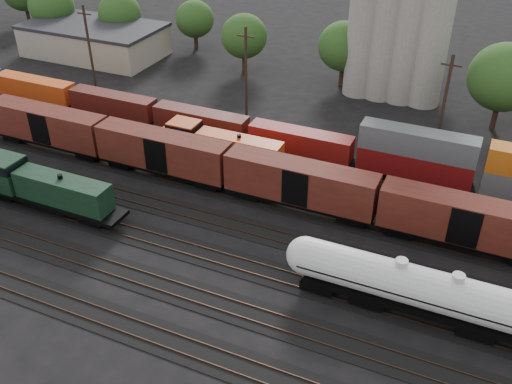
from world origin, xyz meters
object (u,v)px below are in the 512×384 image
at_px(green_locomotive, 39,186).
at_px(grain_silo, 398,17).
at_px(orange_locomotive, 217,145).
at_px(tank_car_a, 398,283).

height_order(green_locomotive, grain_silo, grain_silo).
bearing_deg(grain_silo, green_locomotive, -121.42).
bearing_deg(green_locomotive, orange_locomotive, 52.06).
bearing_deg(tank_car_a, green_locomotive, -180.00).
relative_size(tank_car_a, orange_locomotive, 1.11).
xyz_separation_m(green_locomotive, orange_locomotive, (11.69, 15.00, -0.21)).
bearing_deg(orange_locomotive, grain_silo, 62.81).
bearing_deg(orange_locomotive, green_locomotive, -127.94).
bearing_deg(orange_locomotive, tank_car_a, -32.77).
xyz_separation_m(orange_locomotive, grain_silo, (13.36, 26.00, 8.92)).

